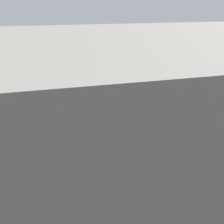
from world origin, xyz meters
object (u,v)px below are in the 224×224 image
(sign_post, at_px, (85,138))
(fire_hydrant, at_px, (86,136))
(moving_hatchback, at_px, (124,100))
(pedestrian, at_px, (63,130))

(sign_post, bearing_deg, fire_hydrant, -96.66)
(moving_hatchback, xyz_separation_m, pedestrian, (3.71, 2.51, -0.07))
(moving_hatchback, height_order, fire_hydrant, moving_hatchback)
(fire_hydrant, xyz_separation_m, pedestrian, (1.08, 0.09, 0.56))
(pedestrian, bearing_deg, fire_hydrant, -175.03)
(moving_hatchback, distance_m, sign_post, 5.22)
(moving_hatchback, distance_m, pedestrian, 4.48)
(sign_post, bearing_deg, pedestrian, -64.85)
(moving_hatchback, relative_size, pedestrian, 2.60)
(pedestrian, distance_m, sign_post, 2.11)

